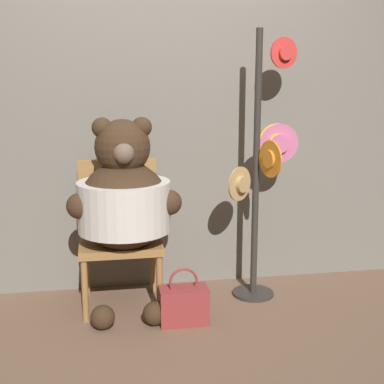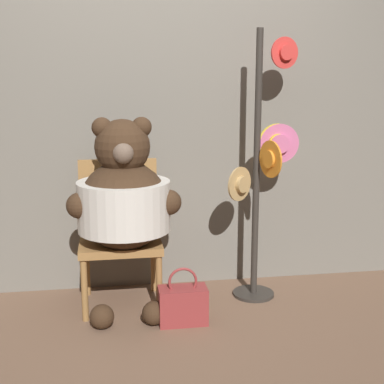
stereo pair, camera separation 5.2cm
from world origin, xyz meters
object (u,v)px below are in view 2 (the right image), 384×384
(handbag_on_ground, at_px, (183,304))
(teddy_bear, at_px, (124,200))
(chair, at_px, (120,228))
(hat_display_rack, at_px, (264,170))

(handbag_on_ground, bearing_deg, teddy_bear, 142.54)
(chair, bearing_deg, hat_display_rack, -5.58)
(chair, relative_size, handbag_on_ground, 2.63)
(hat_display_rack, distance_m, handbag_on_ground, 1.00)
(handbag_on_ground, bearing_deg, hat_display_rack, 28.92)
(chair, bearing_deg, teddy_bear, -80.06)
(teddy_bear, bearing_deg, chair, 99.94)
(teddy_bear, relative_size, hat_display_rack, 0.70)
(teddy_bear, height_order, handbag_on_ground, teddy_bear)
(chair, height_order, teddy_bear, teddy_bear)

